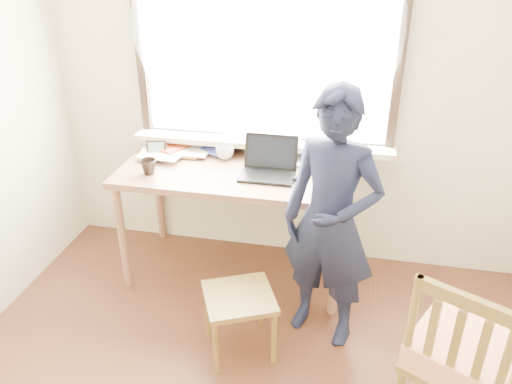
% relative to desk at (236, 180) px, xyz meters
% --- Properties ---
extents(room_shell, '(3.52, 4.02, 2.61)m').
position_rel_desk_xyz_m(room_shell, '(0.31, -1.43, 0.89)').
color(room_shell, beige).
rests_on(room_shell, ground).
extents(desk, '(1.55, 0.78, 0.83)m').
position_rel_desk_xyz_m(desk, '(0.00, 0.00, 0.00)').
color(desk, '#8C6246').
rests_on(desk, ground).
extents(laptop, '(0.35, 0.29, 0.24)m').
position_rel_desk_xyz_m(laptop, '(0.24, -0.03, 0.14)').
color(laptop, black).
rests_on(laptop, desk).
extents(mug_white, '(0.18, 0.18, 0.10)m').
position_rel_desk_xyz_m(mug_white, '(-0.11, 0.16, 0.14)').
color(mug_white, white).
rests_on(mug_white, desk).
extents(mug_dark, '(0.14, 0.14, 0.10)m').
position_rel_desk_xyz_m(mug_dark, '(-0.54, -0.19, 0.14)').
color(mug_dark, black).
rests_on(mug_dark, desk).
extents(mouse, '(0.09, 0.06, 0.04)m').
position_rel_desk_xyz_m(mouse, '(0.44, -0.10, 0.10)').
color(mouse, black).
rests_on(mouse, desk).
extents(desk_clutter, '(0.86, 0.53, 0.04)m').
position_rel_desk_xyz_m(desk_clutter, '(-0.34, 0.15, 0.11)').
color(desk_clutter, '#3A48BD').
rests_on(desk_clutter, desk).
extents(book_a, '(0.31, 0.33, 0.02)m').
position_rel_desk_xyz_m(book_a, '(-0.45, 0.21, 0.10)').
color(book_a, white).
rests_on(book_a, desk).
extents(book_b, '(0.27, 0.31, 0.02)m').
position_rel_desk_xyz_m(book_b, '(0.38, 0.24, 0.10)').
color(book_b, white).
rests_on(book_b, desk).
extents(picture_frame, '(0.14, 0.05, 0.11)m').
position_rel_desk_xyz_m(picture_frame, '(-0.60, 0.10, 0.14)').
color(picture_frame, black).
rests_on(picture_frame, desk).
extents(work_chair, '(0.51, 0.50, 0.40)m').
position_rel_desk_xyz_m(work_chair, '(0.20, -0.77, -0.41)').
color(work_chair, brown).
rests_on(work_chair, ground).
extents(side_chair, '(0.60, 0.59, 0.97)m').
position_rel_desk_xyz_m(side_chair, '(1.34, -1.12, -0.24)').
color(side_chair, brown).
rests_on(side_chair, ground).
extents(person, '(0.66, 0.54, 1.57)m').
position_rel_desk_xyz_m(person, '(0.68, -0.50, 0.04)').
color(person, black).
rests_on(person, ground).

